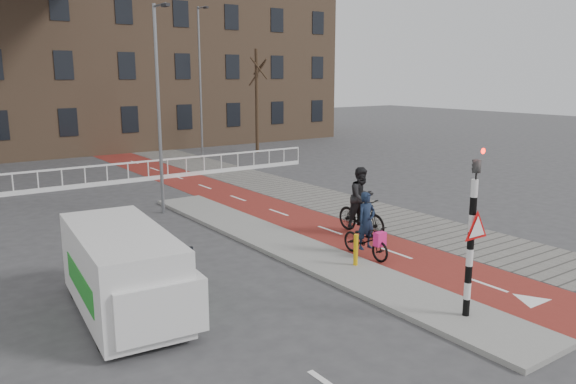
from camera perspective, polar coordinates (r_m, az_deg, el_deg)
ground at (r=14.16m, az=12.56°, el=-9.27°), size 120.00×120.00×0.00m
bike_lane at (r=22.54m, az=-3.83°, el=-1.09°), size 2.50×60.00×0.01m
sidewalk at (r=24.08m, az=1.86°, el=-0.24°), size 3.00×60.00×0.01m
curb_island at (r=16.52m, az=0.56°, el=-5.69°), size 1.80×16.00×0.12m
traffic_signal at (r=11.90m, az=18.23°, el=-3.57°), size 0.80×0.80×3.68m
bollard at (r=14.86m, az=6.90°, el=-5.85°), size 0.12×0.12×0.83m
cyclist_near at (r=15.87m, az=7.94°, el=-4.39°), size 0.62×1.77×1.85m
cyclist_far at (r=17.99m, az=7.47°, el=-1.52°), size 0.97×2.08×2.18m
van at (r=12.47m, az=-16.54°, el=-7.64°), size 2.12×4.45×1.85m
railing at (r=26.66m, az=-24.02°, el=0.58°), size 28.00×0.10×0.99m
townhouse_row at (r=41.45m, az=-26.45°, el=14.47°), size 46.00×10.00×15.90m
tree_right at (r=36.98m, az=-3.18°, el=9.17°), size 0.23×0.23×6.67m
streetlight_near at (r=20.80m, az=-12.99°, el=7.91°), size 0.12×0.12×7.44m
streetlight_right at (r=34.39m, az=-8.90°, el=10.72°), size 0.12×0.12×8.92m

